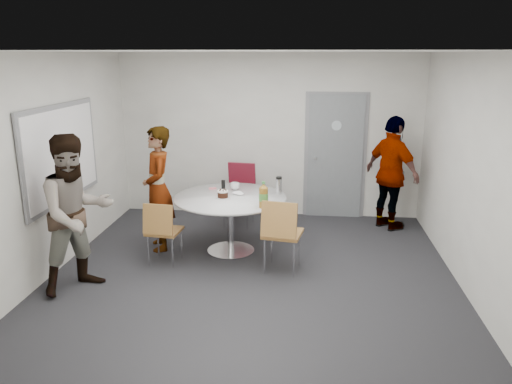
# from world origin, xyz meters

# --- Properties ---
(floor) EXTENTS (5.00, 5.00, 0.00)m
(floor) POSITION_xyz_m (0.00, 0.00, 0.00)
(floor) COLOR black
(floor) RESTS_ON ground
(ceiling) EXTENTS (5.00, 5.00, 0.00)m
(ceiling) POSITION_xyz_m (0.00, 0.00, 2.70)
(ceiling) COLOR silver
(ceiling) RESTS_ON wall_back
(wall_back) EXTENTS (5.00, 0.00, 5.00)m
(wall_back) POSITION_xyz_m (0.00, 2.50, 1.35)
(wall_back) COLOR silver
(wall_back) RESTS_ON floor
(wall_left) EXTENTS (0.00, 5.00, 5.00)m
(wall_left) POSITION_xyz_m (-2.50, 0.00, 1.35)
(wall_left) COLOR silver
(wall_left) RESTS_ON floor
(wall_right) EXTENTS (0.00, 5.00, 5.00)m
(wall_right) POSITION_xyz_m (2.50, 0.00, 1.35)
(wall_right) COLOR silver
(wall_right) RESTS_ON floor
(wall_front) EXTENTS (5.00, 0.00, 5.00)m
(wall_front) POSITION_xyz_m (0.00, -2.50, 1.35)
(wall_front) COLOR silver
(wall_front) RESTS_ON floor
(door) EXTENTS (1.02, 0.17, 2.12)m
(door) POSITION_xyz_m (1.10, 2.48, 1.03)
(door) COLOR slate
(door) RESTS_ON wall_back
(whiteboard) EXTENTS (0.04, 1.90, 1.25)m
(whiteboard) POSITION_xyz_m (-2.46, 0.20, 1.45)
(whiteboard) COLOR gray
(whiteboard) RESTS_ON wall_left
(table) EXTENTS (1.53, 1.53, 1.14)m
(table) POSITION_xyz_m (-0.35, 0.70, 0.69)
(table) COLOR silver
(table) RESTS_ON floor
(chair_near_left) EXTENTS (0.45, 0.48, 0.86)m
(chair_near_left) POSITION_xyz_m (-1.20, 0.16, 0.52)
(chair_near_left) COLOR brown
(chair_near_left) RESTS_ON floor
(chair_near_right) EXTENTS (0.53, 0.57, 0.97)m
(chair_near_right) POSITION_xyz_m (0.34, 0.07, 0.59)
(chair_near_right) COLOR brown
(chair_near_right) RESTS_ON floor
(chair_far) EXTENTS (0.53, 0.56, 0.98)m
(chair_far) POSITION_xyz_m (-0.42, 1.94, 0.60)
(chair_far) COLOR maroon
(chair_far) RESTS_ON floor
(person_main) EXTENTS (0.62, 0.74, 1.73)m
(person_main) POSITION_xyz_m (-1.40, 0.75, 0.87)
(person_main) COLOR #A5C6EA
(person_main) RESTS_ON floor
(person_left) EXTENTS (1.10, 1.13, 1.83)m
(person_left) POSITION_xyz_m (-1.95, -0.59, 0.92)
(person_left) COLOR white
(person_left) RESTS_ON floor
(person_right) EXTENTS (0.97, 1.09, 1.78)m
(person_right) POSITION_xyz_m (1.95, 1.93, 0.89)
(person_right) COLOR black
(person_right) RESTS_ON floor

